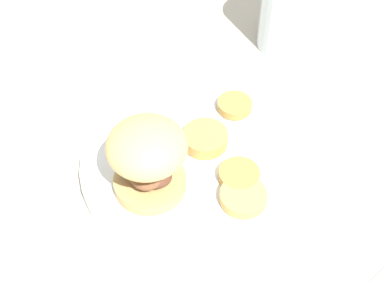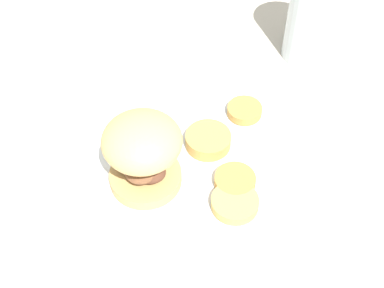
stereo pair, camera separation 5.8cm
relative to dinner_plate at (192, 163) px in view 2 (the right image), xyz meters
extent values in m
plane|color=#B2A899|center=(0.00, 0.00, -0.01)|extent=(4.00, 4.00, 0.00)
cylinder|color=white|center=(0.00, 0.00, 0.00)|extent=(0.25, 0.25, 0.02)
torus|color=white|center=(0.00, 0.00, 0.01)|extent=(0.25, 0.25, 0.01)
cylinder|color=tan|center=(0.06, 0.01, 0.01)|extent=(0.08, 0.08, 0.01)
ellipsoid|color=brown|center=(0.06, 0.01, 0.04)|extent=(0.05, 0.06, 0.02)
ellipsoid|color=#4C281E|center=(0.07, 0.00, 0.04)|extent=(0.05, 0.05, 0.02)
ellipsoid|color=#563323|center=(0.06, 0.01, 0.03)|extent=(0.04, 0.04, 0.02)
ellipsoid|color=#4C281E|center=(0.04, 0.01, 0.04)|extent=(0.05, 0.05, 0.01)
ellipsoid|color=#563323|center=(0.06, 0.01, 0.03)|extent=(0.06, 0.06, 0.02)
ellipsoid|color=#4C281E|center=(0.06, 0.00, 0.03)|extent=(0.05, 0.05, 0.01)
ellipsoid|color=#DBB26B|center=(0.06, 0.01, 0.07)|extent=(0.08, 0.08, 0.05)
cylinder|color=tan|center=(-0.03, -0.01, 0.02)|extent=(0.05, 0.05, 0.02)
cylinder|color=tan|center=(-0.02, 0.08, 0.01)|extent=(0.05, 0.05, 0.01)
cylinder|color=#BC8942|center=(-0.03, 0.05, 0.01)|extent=(0.04, 0.04, 0.01)
cylinder|color=#BC8942|center=(-0.09, -0.04, 0.01)|extent=(0.04, 0.04, 0.01)
cylinder|color=silver|center=(-0.23, -0.12, 0.06)|extent=(0.08, 0.08, 0.14)
camera|label=1|loc=(0.20, 0.33, 0.47)|focal=50.00mm
camera|label=2|loc=(0.15, 0.35, 0.47)|focal=50.00mm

